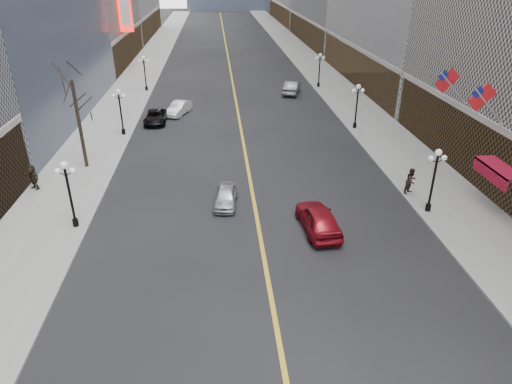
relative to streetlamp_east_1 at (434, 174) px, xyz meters
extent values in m
cube|color=gray|center=(2.20, 40.00, -2.83)|extent=(6.00, 230.00, 0.15)
cube|color=gray|center=(-25.80, 40.00, -2.83)|extent=(6.00, 230.00, 0.15)
cube|color=gold|center=(-11.80, 50.00, -2.89)|extent=(0.25, 200.00, 0.02)
cube|color=#4A3D31|center=(6.60, 38.00, -0.30)|extent=(2.80, 35.00, 5.00)
cube|color=#4A3D31|center=(6.60, 76.00, -0.30)|extent=(2.80, 39.00, 5.00)
cube|color=#4A3D31|center=(6.60, 119.00, -0.30)|extent=(2.80, 45.00, 5.00)
cube|color=#4A3D31|center=(-30.20, 57.00, -0.30)|extent=(2.80, 29.00, 5.00)
cube|color=#4A3D31|center=(-30.20, 91.00, -0.30)|extent=(2.80, 37.00, 5.00)
cylinder|color=black|center=(0.00, 0.00, -2.50)|extent=(0.36, 0.36, 0.50)
cylinder|color=black|center=(0.00, 0.00, -0.75)|extent=(0.16, 0.16, 4.00)
sphere|color=white|center=(0.00, 0.00, 1.55)|extent=(0.44, 0.44, 0.44)
sphere|color=white|center=(-0.45, 0.00, 1.15)|extent=(0.36, 0.36, 0.36)
sphere|color=white|center=(0.45, 0.00, 1.15)|extent=(0.36, 0.36, 0.36)
cylinder|color=black|center=(0.00, 18.00, -2.50)|extent=(0.36, 0.36, 0.50)
cylinder|color=black|center=(0.00, 18.00, -0.75)|extent=(0.16, 0.16, 4.00)
sphere|color=white|center=(0.00, 18.00, 1.55)|extent=(0.44, 0.44, 0.44)
sphere|color=white|center=(-0.45, 18.00, 1.15)|extent=(0.36, 0.36, 0.36)
sphere|color=white|center=(0.45, 18.00, 1.15)|extent=(0.36, 0.36, 0.36)
cylinder|color=black|center=(0.00, 36.00, -2.50)|extent=(0.36, 0.36, 0.50)
cylinder|color=black|center=(0.00, 36.00, -0.75)|extent=(0.16, 0.16, 4.00)
sphere|color=white|center=(0.00, 36.00, 1.55)|extent=(0.44, 0.44, 0.44)
sphere|color=white|center=(-0.45, 36.00, 1.15)|extent=(0.36, 0.36, 0.36)
sphere|color=white|center=(0.45, 36.00, 1.15)|extent=(0.36, 0.36, 0.36)
cylinder|color=black|center=(-23.60, 0.00, -2.50)|extent=(0.36, 0.36, 0.50)
cylinder|color=black|center=(-23.60, 0.00, -0.75)|extent=(0.16, 0.16, 4.00)
sphere|color=white|center=(-23.60, 0.00, 1.55)|extent=(0.44, 0.44, 0.44)
sphere|color=white|center=(-24.05, 0.00, 1.15)|extent=(0.36, 0.36, 0.36)
sphere|color=white|center=(-23.15, 0.00, 1.15)|extent=(0.36, 0.36, 0.36)
cylinder|color=black|center=(-23.60, 18.00, -2.50)|extent=(0.36, 0.36, 0.50)
cylinder|color=black|center=(-23.60, 18.00, -0.75)|extent=(0.16, 0.16, 4.00)
sphere|color=white|center=(-23.60, 18.00, 1.55)|extent=(0.44, 0.44, 0.44)
sphere|color=white|center=(-24.05, 18.00, 1.15)|extent=(0.36, 0.36, 0.36)
sphere|color=white|center=(-23.15, 18.00, 1.15)|extent=(0.36, 0.36, 0.36)
cylinder|color=black|center=(-23.60, 36.00, -2.50)|extent=(0.36, 0.36, 0.50)
cylinder|color=black|center=(-23.60, 36.00, -0.75)|extent=(0.16, 0.16, 4.00)
sphere|color=white|center=(-23.60, 36.00, 1.55)|extent=(0.44, 0.44, 0.44)
sphere|color=white|center=(-24.05, 36.00, 1.15)|extent=(0.36, 0.36, 0.36)
sphere|color=white|center=(-23.15, 36.00, 1.15)|extent=(0.36, 0.36, 0.36)
cylinder|color=#B2B2B7|center=(4.00, 2.00, 3.90)|extent=(2.49, 0.12, 2.49)
cube|color=red|center=(3.35, 2.00, 4.55)|extent=(1.94, 0.04, 1.94)
cube|color=navy|center=(3.00, 2.00, 4.90)|extent=(0.88, 0.06, 0.88)
cylinder|color=#B2B2B7|center=(4.00, 7.00, 3.90)|extent=(2.49, 0.12, 2.49)
cube|color=red|center=(3.35, 7.00, 4.55)|extent=(1.94, 0.04, 1.94)
cube|color=navy|center=(3.00, 7.00, 4.90)|extent=(0.88, 0.06, 0.88)
cube|color=maroon|center=(4.50, 0.00, 0.30)|extent=(1.40, 4.00, 0.15)
cube|color=maroon|center=(3.85, 0.00, -0.10)|extent=(0.10, 4.00, 0.90)
cylinder|color=#2D231C|center=(-25.30, 10.00, 0.85)|extent=(0.28, 0.28, 7.20)
imported|color=#ACAFB4|center=(-13.81, 2.40, -2.25)|extent=(1.98, 4.00, 1.31)
imported|color=silver|center=(-18.53, 24.80, -2.17)|extent=(3.00, 4.68, 1.46)
imported|color=black|center=(-20.80, 21.90, -2.23)|extent=(2.30, 4.86, 1.34)
imported|color=maroon|center=(-8.04, -1.66, -2.04)|extent=(2.44, 5.20, 1.72)
imported|color=#4E5355|center=(-4.24, 33.01, -2.06)|extent=(3.22, 5.44, 1.69)
imported|color=black|center=(-0.20, 2.76, -1.77)|extent=(1.09, 0.96, 1.97)
imported|color=black|center=(-28.13, 5.94, -1.79)|extent=(1.72, 1.51, 1.93)
camera|label=1|loc=(-14.19, -26.41, 12.39)|focal=32.00mm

